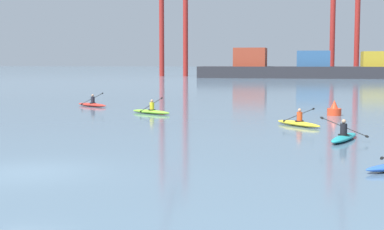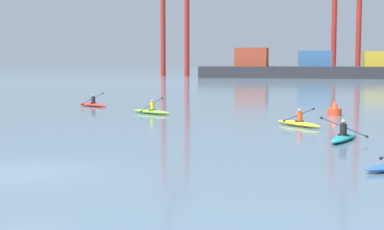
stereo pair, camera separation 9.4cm
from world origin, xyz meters
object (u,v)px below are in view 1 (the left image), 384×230
at_px(container_barge, 312,68).
at_px(kayak_red, 92,104).
at_px(kayak_yellow, 298,123).
at_px(kayak_lime, 151,111).
at_px(kayak_teal, 344,137).
at_px(channel_buoy, 334,110).

height_order(container_barge, kayak_red, container_barge).
height_order(kayak_yellow, kayak_red, kayak_red).
xyz_separation_m(container_barge, kayak_lime, (-11.03, -88.54, -1.93)).
height_order(kayak_teal, kayak_yellow, kayak_teal).
bearing_deg(container_barge, kayak_teal, -89.57).
distance_m(kayak_teal, kayak_yellow, 5.90).
relative_size(container_barge, channel_buoy, 48.46).
bearing_deg(container_barge, channel_buoy, -89.43).
bearing_deg(kayak_red, container_barge, 78.37).
distance_m(container_barge, kayak_lime, 89.25).
bearing_deg(kayak_teal, kayak_yellow, 110.34).
bearing_deg(container_barge, kayak_lime, -97.10).
bearing_deg(channel_buoy, kayak_teal, -90.57).
relative_size(container_barge, kayak_teal, 14.19).
xyz_separation_m(container_barge, kayak_yellow, (-1.30, -94.11, -1.93)).
relative_size(kayak_lime, kayak_yellow, 1.10).
bearing_deg(channel_buoy, kayak_yellow, -108.00).
xyz_separation_m(kayak_lime, kayak_red, (-6.13, 5.19, 0.00)).
relative_size(channel_buoy, kayak_teal, 0.29).
relative_size(kayak_teal, kayak_red, 1.07).
bearing_deg(kayak_lime, kayak_yellow, -29.78).
relative_size(channel_buoy, kayak_red, 0.31).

